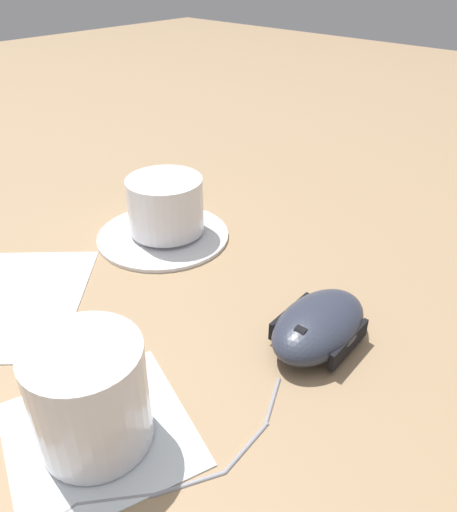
% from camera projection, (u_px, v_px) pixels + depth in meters
% --- Properties ---
extents(ground_plane, '(3.00, 3.00, 0.00)m').
position_uv_depth(ground_plane, '(125.00, 324.00, 0.44)').
color(ground_plane, '#9E7F5B').
extents(saucer, '(0.15, 0.15, 0.01)m').
position_uv_depth(saucer, '(163.00, 234.00, 0.57)').
color(saucer, white).
rests_on(saucer, ground).
extents(coffee_cup, '(0.11, 0.08, 0.06)m').
position_uv_depth(coffee_cup, '(165.00, 204.00, 0.55)').
color(coffee_cup, white).
rests_on(coffee_cup, saucer).
extents(computer_mouse, '(0.07, 0.11, 0.04)m').
position_uv_depth(computer_mouse, '(319.00, 325.00, 0.41)').
color(computer_mouse, '#2D3342').
rests_on(computer_mouse, ground).
extents(mouse_cable, '(0.06, 0.21, 0.00)m').
position_uv_depth(mouse_cable, '(179.00, 467.00, 0.32)').
color(mouse_cable, gray).
rests_on(mouse_cable, ground).
extents(napkin_under_glass, '(0.15, 0.15, 0.00)m').
position_uv_depth(napkin_under_glass, '(99.00, 433.00, 0.34)').
color(napkin_under_glass, white).
rests_on(napkin_under_glass, ground).
extents(drinking_glass, '(0.08, 0.08, 0.08)m').
position_uv_depth(drinking_glass, '(90.00, 396.00, 0.32)').
color(drinking_glass, silver).
rests_on(drinking_glass, napkin_under_glass).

